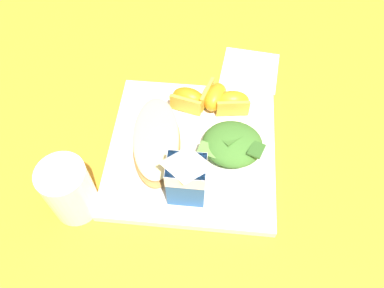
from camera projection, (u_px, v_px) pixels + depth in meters
name	position (u px, v px, depth m)	size (l,w,h in m)	color
ground	(192.00, 152.00, 0.67)	(3.00, 3.00, 0.00)	orange
white_plate	(192.00, 150.00, 0.66)	(0.28, 0.28, 0.02)	white
cheesy_pizza_bread	(157.00, 141.00, 0.64)	(0.10, 0.18, 0.04)	#B77F42
green_salad_pile	(232.00, 143.00, 0.63)	(0.11, 0.09, 0.04)	#3D7028
milk_carton	(187.00, 175.00, 0.56)	(0.06, 0.04, 0.11)	#23569E
orange_wedge_front	(232.00, 102.00, 0.68)	(0.06, 0.04, 0.04)	orange
orange_wedge_middle	(214.00, 97.00, 0.69)	(0.05, 0.07, 0.04)	orange
orange_wedge_rear	(188.00, 99.00, 0.69)	(0.07, 0.05, 0.04)	orange
paper_napkin	(250.00, 70.00, 0.77)	(0.11, 0.11, 0.00)	white
drinking_clear_cup	(69.00, 190.00, 0.57)	(0.07, 0.07, 0.11)	silver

